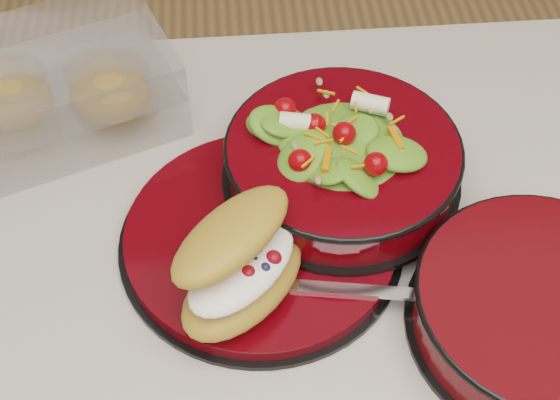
{
  "coord_description": "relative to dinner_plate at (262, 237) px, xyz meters",
  "views": [
    {
      "loc": [
        0.03,
        -0.41,
        1.51
      ],
      "look_at": [
        0.07,
        0.07,
        0.94
      ],
      "focal_mm": 50.0,
      "sensor_mm": 36.0,
      "label": 1
    }
  ],
  "objects": [
    {
      "name": "dinner_plate",
      "position": [
        0.0,
        0.0,
        0.0
      ],
      "size": [
        0.28,
        0.28,
        0.02
      ],
      "rotation": [
        0.0,
        0.0,
        0.21
      ],
      "color": "black",
      "rests_on": "island_counter"
    },
    {
      "name": "fork",
      "position": [
        0.05,
        -0.07,
        0.01
      ],
      "size": [
        0.17,
        0.04,
        0.0
      ],
      "rotation": [
        0.0,
        0.0,
        1.4
      ],
      "color": "silver",
      "rests_on": "dinner_plate"
    },
    {
      "name": "croissant",
      "position": [
        -0.02,
        -0.06,
        0.05
      ],
      "size": [
        0.15,
        0.16,
        0.08
      ],
      "rotation": [
        0.0,
        0.0,
        0.81
      ],
      "color": "gold",
      "rests_on": "dinner_plate"
    },
    {
      "name": "extra_bowl",
      "position": [
        0.24,
        -0.11,
        0.02
      ],
      "size": [
        0.23,
        0.23,
        0.05
      ],
      "rotation": [
        0.0,
        0.0,
        0.42
      ],
      "color": "black",
      "rests_on": "island_counter"
    },
    {
      "name": "salad_bowl",
      "position": [
        0.08,
        0.06,
        0.05
      ],
      "size": [
        0.24,
        0.24,
        0.1
      ],
      "rotation": [
        0.0,
        0.0,
        -0.25
      ],
      "color": "black",
      "rests_on": "dinner_plate"
    },
    {
      "name": "pastry_box",
      "position": [
        -0.21,
        0.19,
        0.03
      ],
      "size": [
        0.28,
        0.24,
        0.09
      ],
      "rotation": [
        0.0,
        0.0,
        0.36
      ],
      "color": "white",
      "rests_on": "island_counter"
    }
  ]
}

